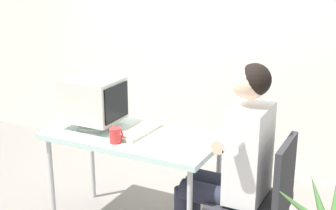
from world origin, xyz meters
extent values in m
cube|color=silver|center=(0.30, 1.40, 1.50)|extent=(8.00, 0.10, 3.00)
cylinder|color=#B7B7BC|center=(-0.56, -0.26, 0.36)|extent=(0.04, 0.04, 0.72)
cylinder|color=#B7B7BC|center=(-0.56, 0.26, 0.36)|extent=(0.04, 0.04, 0.72)
cylinder|color=#B7B7BC|center=(0.56, 0.26, 0.36)|extent=(0.04, 0.04, 0.72)
cube|color=silver|center=(0.00, 0.00, 0.74)|extent=(1.24, 0.63, 0.04)
cylinder|color=silver|center=(-0.33, -0.01, 0.77)|extent=(0.25, 0.25, 0.02)
cylinder|color=silver|center=(-0.33, -0.01, 0.80)|extent=(0.06, 0.06, 0.04)
cube|color=silver|center=(-0.33, -0.01, 0.97)|extent=(0.39, 0.34, 0.31)
cube|color=black|center=(-0.13, -0.01, 0.97)|extent=(0.01, 0.29, 0.25)
cube|color=beige|center=(0.02, 0.03, 0.77)|extent=(0.20, 0.42, 0.02)
cube|color=beige|center=(0.02, 0.03, 0.79)|extent=(0.17, 0.38, 0.01)
cube|color=#2D2D33|center=(0.88, -0.03, 0.43)|extent=(0.46, 0.46, 0.06)
cube|color=#2D2D33|center=(1.09, -0.03, 0.68)|extent=(0.04, 0.42, 0.44)
cube|color=silver|center=(0.86, -0.03, 0.79)|extent=(0.22, 0.38, 0.61)
sphere|color=beige|center=(0.84, -0.03, 1.24)|extent=(0.21, 0.21, 0.21)
sphere|color=black|center=(0.87, -0.03, 1.26)|extent=(0.20, 0.20, 0.20)
cylinder|color=#262838|center=(0.65, -0.12, 0.48)|extent=(0.42, 0.14, 0.14)
cylinder|color=#262838|center=(0.65, 0.06, 0.48)|extent=(0.42, 0.14, 0.14)
cylinder|color=#262838|center=(0.45, 0.06, 0.24)|extent=(0.11, 0.11, 0.48)
cylinder|color=silver|center=(0.84, -0.25, 0.92)|extent=(0.09, 0.14, 0.09)
cylinder|color=silver|center=(0.84, 0.19, 0.92)|extent=(0.09, 0.14, 0.09)
cylinder|color=beige|center=(0.72, -0.03, 0.87)|extent=(0.09, 0.38, 0.09)
cone|color=#3C6630|center=(1.41, -0.11, 0.60)|extent=(0.14, 0.44, 0.32)
cone|color=#3C6630|center=(1.33, -0.14, 0.58)|extent=(0.30, 0.41, 0.32)
cylinder|color=red|center=(-0.02, -0.21, 0.81)|extent=(0.08, 0.08, 0.10)
torus|color=red|center=(-0.02, -0.16, 0.81)|extent=(0.07, 0.01, 0.07)
camera|label=1|loc=(1.65, -2.72, 1.97)|focal=51.02mm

